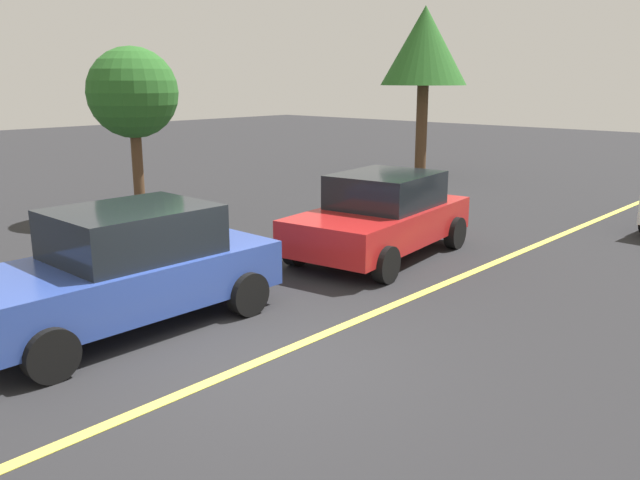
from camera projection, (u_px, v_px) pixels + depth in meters
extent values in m
plane|color=#262628|center=(261.00, 361.00, 7.89)|extent=(80.00, 80.00, 0.00)
cube|color=#E0D14C|center=(405.00, 300.00, 10.04)|extent=(28.00, 0.16, 0.01)
cube|color=#2D479E|center=(121.00, 281.00, 8.86)|extent=(4.29, 1.88, 0.66)
cube|color=black|center=(132.00, 231.00, 8.85)|extent=(2.07, 1.64, 0.66)
cylinder|color=black|center=(51.00, 355.00, 7.29)|extent=(0.64, 0.23, 0.64)
cylinder|color=black|center=(248.00, 294.00, 9.36)|extent=(0.64, 0.23, 0.64)
cylinder|color=black|center=(173.00, 269.00, 10.58)|extent=(0.64, 0.23, 0.64)
cube|color=red|center=(380.00, 224.00, 12.41)|extent=(4.36, 2.39, 0.63)
cube|color=black|center=(386.00, 190.00, 12.42)|extent=(2.19, 1.89, 0.63)
cylinder|color=black|center=(386.00, 265.00, 10.84)|extent=(0.66, 0.30, 0.64)
cylinder|color=black|center=(296.00, 248.00, 11.88)|extent=(0.66, 0.30, 0.64)
cylinder|color=black|center=(455.00, 233.00, 13.09)|extent=(0.66, 0.30, 0.64)
cylinder|color=black|center=(375.00, 221.00, 14.13)|extent=(0.66, 0.30, 0.64)
cylinder|color=#513823|center=(138.00, 169.00, 15.71)|extent=(0.26, 0.26, 2.43)
sphere|color=#286023|center=(133.00, 93.00, 15.28)|extent=(2.12, 2.12, 2.12)
cylinder|color=#513823|center=(421.00, 131.00, 22.69)|extent=(0.39, 0.39, 3.12)
cone|color=#286023|center=(425.00, 46.00, 22.00)|extent=(2.92, 2.92, 2.60)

